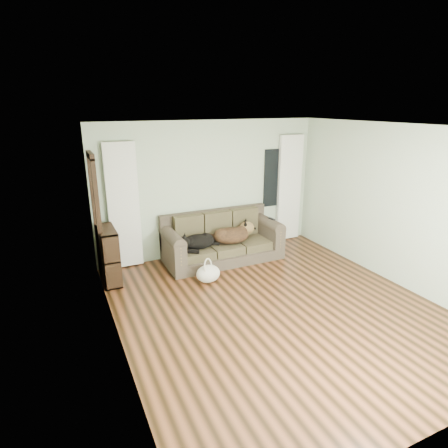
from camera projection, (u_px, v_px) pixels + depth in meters
name	position (u px, v px, depth m)	size (l,w,h in m)	color
floor	(277.00, 307.00, 5.55)	(5.00, 5.00, 0.00)	black
ceiling	(286.00, 127.00, 4.75)	(5.00, 5.00, 0.00)	white
wall_back	(210.00, 189.00, 7.31)	(4.50, 0.04, 2.60)	#ACBF9E
wall_left	(114.00, 250.00, 4.24)	(0.04, 5.00, 2.60)	#ACBF9E
wall_right	(398.00, 206.00, 6.05)	(0.04, 5.00, 2.60)	#ACBF9E
curtain_left	(124.00, 207.00, 6.60)	(0.55, 0.08, 2.25)	white
curtain_right	(289.00, 189.00, 8.00)	(0.55, 0.08, 2.25)	white
window_pane	(275.00, 178.00, 7.83)	(0.50, 0.03, 1.20)	black
door_casing	(97.00, 221.00, 6.11)	(0.07, 0.60, 2.10)	black
sofa	(223.00, 238.00, 7.12)	(2.22, 0.96, 0.91)	#3B3228
dog_black_lab	(197.00, 242.00, 6.83)	(0.61, 0.43, 0.26)	black
dog_shepherd	(233.00, 235.00, 7.14)	(0.73, 0.51, 0.32)	black
tv_remote	(272.00, 219.00, 7.34)	(0.05, 0.19, 0.02)	black
tote_bag	(208.00, 273.00, 6.30)	(0.41, 0.32, 0.30)	silver
bookshelf	(108.00, 253.00, 6.24)	(0.28, 0.74, 0.93)	black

